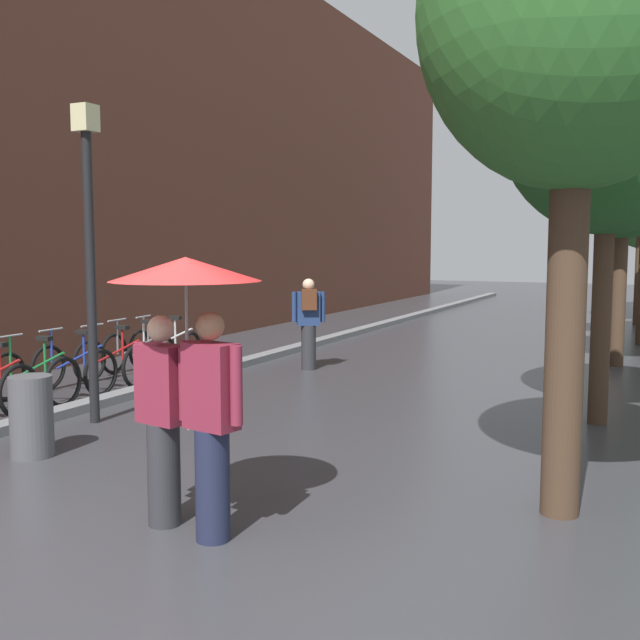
{
  "coord_description": "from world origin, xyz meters",
  "views": [
    {
      "loc": [
        3.83,
        -3.73,
        2.21
      ],
      "look_at": [
        0.21,
        3.77,
        1.35
      ],
      "focal_mm": 41.38,
      "sensor_mm": 36.0,
      "label": 1
    }
  ],
  "objects_px": {
    "street_tree_1": "(609,115)",
    "parked_bicycle_6": "(165,349)",
    "parked_bicycle_3": "(74,368)",
    "litter_bin": "(31,416)",
    "parked_bicycle_4": "(113,362)",
    "street_tree_2": "(624,162)",
    "street_tree_0": "(576,16)",
    "parked_bicycle_2": "(34,377)",
    "couple_under_umbrella": "(186,350)",
    "street_lamp_post": "(89,238)",
    "pedestrian_walking_midground": "(309,321)",
    "parked_bicycle_5": "(139,354)"
  },
  "relations": [
    {
      "from": "street_tree_1",
      "to": "parked_bicycle_5",
      "type": "xyz_separation_m",
      "value": [
        -7.26,
        0.13,
        -3.36
      ]
    },
    {
      "from": "parked_bicycle_4",
      "to": "street_lamp_post",
      "type": "relative_size",
      "value": 0.29
    },
    {
      "from": "parked_bicycle_6",
      "to": "couple_under_umbrella",
      "type": "relative_size",
      "value": 0.55
    },
    {
      "from": "parked_bicycle_6",
      "to": "pedestrian_walking_midground",
      "type": "relative_size",
      "value": 0.72
    },
    {
      "from": "street_tree_1",
      "to": "parked_bicycle_6",
      "type": "distance_m",
      "value": 8.03
    },
    {
      "from": "parked_bicycle_2",
      "to": "parked_bicycle_3",
      "type": "height_order",
      "value": "same"
    },
    {
      "from": "parked_bicycle_4",
      "to": "street_tree_1",
      "type": "bearing_deg",
      "value": 5.68
    },
    {
      "from": "street_tree_1",
      "to": "pedestrian_walking_midground",
      "type": "height_order",
      "value": "street_tree_1"
    },
    {
      "from": "parked_bicycle_2",
      "to": "street_lamp_post",
      "type": "height_order",
      "value": "street_lamp_post"
    },
    {
      "from": "street_tree_2",
      "to": "street_lamp_post",
      "type": "relative_size",
      "value": 1.31
    },
    {
      "from": "couple_under_umbrella",
      "to": "parked_bicycle_2",
      "type": "bearing_deg",
      "value": 148.63
    },
    {
      "from": "street_tree_1",
      "to": "street_lamp_post",
      "type": "height_order",
      "value": "street_tree_1"
    },
    {
      "from": "street_tree_1",
      "to": "couple_under_umbrella",
      "type": "height_order",
      "value": "street_tree_1"
    },
    {
      "from": "street_tree_0",
      "to": "parked_bicycle_2",
      "type": "distance_m",
      "value": 8.08
    },
    {
      "from": "pedestrian_walking_midground",
      "to": "street_lamp_post",
      "type": "bearing_deg",
      "value": -98.14
    },
    {
      "from": "litter_bin",
      "to": "pedestrian_walking_midground",
      "type": "bearing_deg",
      "value": 88.07
    },
    {
      "from": "street_tree_1",
      "to": "couple_under_umbrella",
      "type": "distance_m",
      "value": 6.09
    },
    {
      "from": "street_tree_1",
      "to": "litter_bin",
      "type": "bearing_deg",
      "value": -141.74
    },
    {
      "from": "street_tree_0",
      "to": "pedestrian_walking_midground",
      "type": "height_order",
      "value": "street_tree_0"
    },
    {
      "from": "street_tree_2",
      "to": "parked_bicycle_4",
      "type": "relative_size",
      "value": 4.55
    },
    {
      "from": "pedestrian_walking_midground",
      "to": "parked_bicycle_4",
      "type": "bearing_deg",
      "value": -128.21
    },
    {
      "from": "parked_bicycle_6",
      "to": "street_lamp_post",
      "type": "xyz_separation_m",
      "value": [
        1.6,
        -3.5,
        1.91
      ]
    },
    {
      "from": "parked_bicycle_2",
      "to": "parked_bicycle_6",
      "type": "height_order",
      "value": "same"
    },
    {
      "from": "couple_under_umbrella",
      "to": "parked_bicycle_5",
      "type": "bearing_deg",
      "value": 132.57
    },
    {
      "from": "parked_bicycle_2",
      "to": "parked_bicycle_3",
      "type": "relative_size",
      "value": 1.02
    },
    {
      "from": "parked_bicycle_3",
      "to": "litter_bin",
      "type": "height_order",
      "value": "parked_bicycle_3"
    },
    {
      "from": "parked_bicycle_6",
      "to": "litter_bin",
      "type": "relative_size",
      "value": 1.36
    },
    {
      "from": "parked_bicycle_4",
      "to": "street_tree_2",
      "type": "bearing_deg",
      "value": 37.98
    },
    {
      "from": "parked_bicycle_4",
      "to": "street_lamp_post",
      "type": "height_order",
      "value": "street_lamp_post"
    },
    {
      "from": "street_tree_0",
      "to": "litter_bin",
      "type": "xyz_separation_m",
      "value": [
        -5.2,
        -0.67,
        -3.53
      ]
    },
    {
      "from": "street_tree_1",
      "to": "parked_bicycle_2",
      "type": "xyz_separation_m",
      "value": [
        -7.13,
        -2.22,
        -3.36
      ]
    },
    {
      "from": "street_tree_0",
      "to": "parked_bicycle_5",
      "type": "relative_size",
      "value": 4.83
    },
    {
      "from": "street_tree_0",
      "to": "street_tree_1",
      "type": "bearing_deg",
      "value": 90.28
    },
    {
      "from": "street_lamp_post",
      "to": "litter_bin",
      "type": "bearing_deg",
      "value": -72.1
    },
    {
      "from": "parked_bicycle_3",
      "to": "street_tree_0",
      "type": "bearing_deg",
      "value": -15.45
    },
    {
      "from": "street_tree_1",
      "to": "parked_bicycle_6",
      "type": "relative_size",
      "value": 4.48
    },
    {
      "from": "street_tree_1",
      "to": "parked_bicycle_4",
      "type": "xyz_separation_m",
      "value": [
        -7.07,
        -0.7,
        -3.36
      ]
    },
    {
      "from": "street_tree_1",
      "to": "street_lamp_post",
      "type": "relative_size",
      "value": 1.34
    },
    {
      "from": "street_tree_2",
      "to": "street_tree_0",
      "type": "bearing_deg",
      "value": -89.09
    },
    {
      "from": "street_tree_2",
      "to": "parked_bicycle_3",
      "type": "bearing_deg",
      "value": -138.97
    },
    {
      "from": "street_lamp_post",
      "to": "pedestrian_walking_midground",
      "type": "xyz_separation_m",
      "value": [
        0.66,
        4.62,
        -1.43
      ]
    },
    {
      "from": "street_tree_1",
      "to": "litter_bin",
      "type": "distance_m",
      "value": 7.38
    },
    {
      "from": "parked_bicycle_4",
      "to": "street_tree_0",
      "type": "bearing_deg",
      "value": -20.94
    },
    {
      "from": "parked_bicycle_3",
      "to": "parked_bicycle_6",
      "type": "relative_size",
      "value": 0.94
    },
    {
      "from": "parked_bicycle_6",
      "to": "street_lamp_post",
      "type": "bearing_deg",
      "value": -65.4
    },
    {
      "from": "street_tree_1",
      "to": "parked_bicycle_6",
      "type": "bearing_deg",
      "value": 173.43
    },
    {
      "from": "parked_bicycle_2",
      "to": "couple_under_umbrella",
      "type": "xyz_separation_m",
      "value": [
        4.63,
        -2.82,
        1.04
      ]
    },
    {
      "from": "parked_bicycle_2",
      "to": "street_tree_2",
      "type": "bearing_deg",
      "value": 44.71
    },
    {
      "from": "parked_bicycle_5",
      "to": "parked_bicycle_4",
      "type": "bearing_deg",
      "value": -77.1
    },
    {
      "from": "couple_under_umbrella",
      "to": "litter_bin",
      "type": "xyz_separation_m",
      "value": [
        -2.68,
        0.96,
        -0.99
      ]
    }
  ]
}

